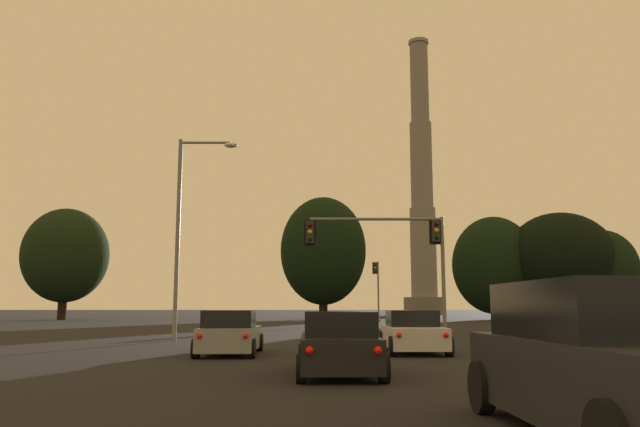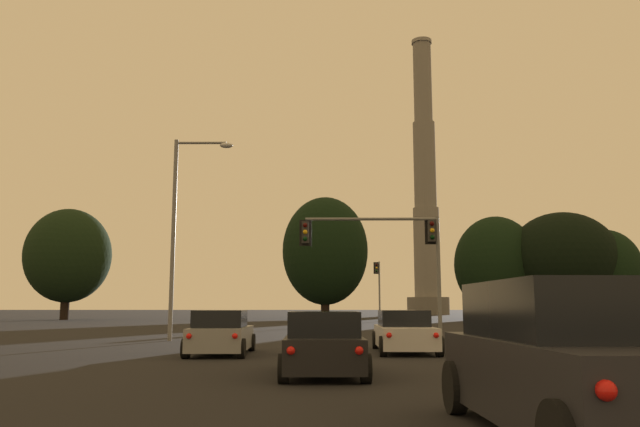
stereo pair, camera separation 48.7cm
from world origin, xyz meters
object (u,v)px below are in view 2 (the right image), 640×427
object	(u,v)px
hatchback_center_lane_second	(324,346)
sedan_right_lane_front	(404,332)
traffic_light_overhead_right	(390,244)
traffic_light_far_right	(378,282)
smokestack	(426,203)
suv_right_lane_third	(571,362)
hatchback_left_lane_front	(221,334)
street_lamp	(182,218)

from	to	relation	value
hatchback_center_lane_second	sedan_right_lane_front	world-z (taller)	hatchback_center_lane_second
traffic_light_overhead_right	traffic_light_far_right	bearing A→B (deg)	86.15
traffic_light_overhead_right	smokestack	size ratio (longest dim) A/B	0.12
sedan_right_lane_front	traffic_light_far_right	bearing A→B (deg)	87.27
sedan_right_lane_front	traffic_light_far_right	size ratio (longest dim) A/B	0.75
traffic_light_far_right	smokestack	xyz separation A→B (m)	(14.12, 54.65, 17.58)
traffic_light_far_right	sedan_right_lane_front	bearing A→B (deg)	-93.66
hatchback_center_lane_second	sedan_right_lane_front	size ratio (longest dim) A/B	0.87
suv_right_lane_third	hatchback_left_lane_front	distance (m)	14.55
traffic_light_overhead_right	street_lamp	xyz separation A→B (m)	(-9.83, -0.36, 1.23)
traffic_light_overhead_right	street_lamp	world-z (taller)	street_lamp
hatchback_center_lane_second	traffic_light_far_right	bearing A→B (deg)	82.76
hatchback_left_lane_front	traffic_light_overhead_right	xyz separation A→B (m)	(6.48, 8.68, 3.80)
sedan_right_lane_front	traffic_light_overhead_right	xyz separation A→B (m)	(0.36, 7.53, 3.80)
traffic_light_overhead_right	smokestack	world-z (taller)	smokestack
hatchback_left_lane_front	street_lamp	size ratio (longest dim) A/B	0.44
hatchback_center_lane_second	hatchback_left_lane_front	world-z (taller)	same
suv_right_lane_third	sedan_right_lane_front	bearing A→B (deg)	88.67
street_lamp	traffic_light_overhead_right	bearing A→B (deg)	2.12
traffic_light_far_right	traffic_light_overhead_right	bearing A→B (deg)	-93.85
sedan_right_lane_front	smokestack	size ratio (longest dim) A/B	0.09
traffic_light_overhead_right	smokestack	distance (m)	94.57
hatchback_left_lane_front	street_lamp	bearing A→B (deg)	110.65
hatchback_center_lane_second	sedan_right_lane_front	distance (m)	7.76
smokestack	street_lamp	bearing A→B (deg)	-106.05
sedan_right_lane_front	smokestack	distance (m)	102.64
sedan_right_lane_front	smokestack	world-z (taller)	smokestack
suv_right_lane_third	traffic_light_far_right	bearing A→B (deg)	85.28
suv_right_lane_third	street_lamp	bearing A→B (deg)	112.16
sedan_right_lane_front	smokestack	xyz separation A→B (m)	(16.96, 99.03, 21.02)
suv_right_lane_third	sedan_right_lane_front	world-z (taller)	suv_right_lane_third
suv_right_lane_third	hatchback_left_lane_front	size ratio (longest dim) A/B	1.20
hatchback_center_lane_second	smokestack	world-z (taller)	smokestack
hatchback_center_lane_second	traffic_light_overhead_right	world-z (taller)	traffic_light_overhead_right
hatchback_center_lane_second	suv_right_lane_third	world-z (taller)	suv_right_lane_third
traffic_light_overhead_right	suv_right_lane_third	bearing A→B (deg)	-90.42
sedan_right_lane_front	street_lamp	xyz separation A→B (m)	(-9.47, 7.16, 5.03)
hatchback_left_lane_front	suv_right_lane_third	bearing A→B (deg)	-65.53
hatchback_left_lane_front	sedan_right_lane_front	bearing A→B (deg)	9.39
traffic_light_far_right	smokestack	bearing A→B (deg)	75.52
sedan_right_lane_front	traffic_light_far_right	distance (m)	44.60
suv_right_lane_third	smokestack	distance (m)	116.39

